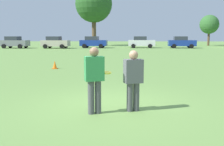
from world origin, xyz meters
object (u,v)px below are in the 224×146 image
at_px(parked_car_center, 55,42).
at_px(player_defender, 133,78).
at_px(player_thrower, 94,77).
at_px(parked_car_near_right, 141,42).
at_px(parked_car_far_right, 182,42).
at_px(frisbee, 106,73).
at_px(parked_car_mid_right, 93,42).
at_px(parked_car_mid_left, 14,42).
at_px(traffic_cone, 55,65).

bearing_deg(parked_car_center, player_defender, -71.67).
height_order(player_thrower, parked_car_near_right, parked_car_near_right).
xyz_separation_m(parked_car_center, parked_car_far_right, (19.58, 1.67, 0.00)).
xyz_separation_m(player_defender, parked_car_far_right, (8.83, 34.13, 0.03)).
bearing_deg(parked_car_near_right, parked_car_center, -170.95).
relative_size(frisbee, parked_car_mid_right, 0.06).
bearing_deg(parked_car_mid_left, player_thrower, -63.75).
xyz_separation_m(player_thrower, traffic_cone, (-3.38, 8.73, -0.73)).
xyz_separation_m(frisbee, parked_car_far_right, (9.53, 34.29, -0.12)).
relative_size(player_thrower, parked_car_far_right, 0.39).
bearing_deg(parked_car_far_right, parked_car_near_right, 175.76).
height_order(traffic_cone, parked_car_mid_right, parked_car_mid_right).
relative_size(traffic_cone, parked_car_mid_right, 0.11).
distance_m(parked_car_mid_right, parked_car_far_right, 13.87).
xyz_separation_m(player_defender, parked_car_center, (-10.75, 32.47, 0.03)).
xyz_separation_m(player_thrower, parked_car_near_right, (3.59, 34.86, -0.03)).
height_order(frisbee, parked_car_center, parked_car_center).
xyz_separation_m(traffic_cone, parked_car_far_right, (13.20, 25.67, 0.69)).
height_order(frisbee, traffic_cone, frisbee).
height_order(player_defender, parked_car_center, parked_car_center).
distance_m(traffic_cone, parked_car_center, 24.85).
distance_m(player_defender, traffic_cone, 9.55).
height_order(player_thrower, traffic_cone, player_thrower).
relative_size(frisbee, traffic_cone, 0.57).
bearing_deg(parked_car_near_right, parked_car_mid_left, -174.18).
distance_m(traffic_cone, parked_car_far_right, 28.87).
xyz_separation_m(player_defender, parked_car_mid_left, (-17.18, 32.58, 0.03)).
bearing_deg(frisbee, parked_car_far_right, 74.48).
xyz_separation_m(parked_car_near_right, parked_car_far_right, (6.23, -0.46, 0.00)).
height_order(parked_car_near_right, parked_car_far_right, same).
bearing_deg(player_thrower, parked_car_mid_right, 96.77).
relative_size(player_thrower, parked_car_mid_left, 0.39).
relative_size(parked_car_center, parked_car_far_right, 1.00).
xyz_separation_m(frisbee, traffic_cone, (-3.67, 8.62, -0.81)).
xyz_separation_m(frisbee, parked_car_center, (-10.06, 32.63, -0.12)).
bearing_deg(parked_car_mid_right, parked_car_mid_left, -173.66).
height_order(traffic_cone, parked_car_mid_left, parked_car_mid_left).
relative_size(player_thrower, traffic_cone, 3.53).
bearing_deg(player_defender, parked_car_near_right, 85.70).
distance_m(frisbee, traffic_cone, 9.41).
distance_m(traffic_cone, parked_car_near_right, 27.05).
distance_m(player_defender, parked_car_near_right, 34.69).
height_order(player_thrower, parked_car_mid_right, parked_car_mid_right).
bearing_deg(parked_car_center, traffic_cone, -75.10).
bearing_deg(frisbee, player_thrower, -159.69).
relative_size(parked_car_center, parked_car_mid_right, 1.00).
height_order(frisbee, parked_car_mid_right, parked_car_mid_right).
relative_size(parked_car_mid_left, parked_car_mid_right, 1.00).
xyz_separation_m(player_thrower, player_defender, (0.99, 0.27, -0.06)).
distance_m(player_thrower, parked_car_mid_right, 34.43).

